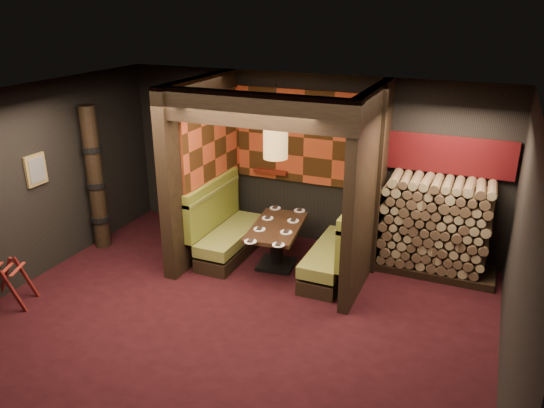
{
  "coord_description": "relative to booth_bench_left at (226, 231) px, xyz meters",
  "views": [
    {
      "loc": [
        2.82,
        -5.31,
        3.92
      ],
      "look_at": [
        0.0,
        1.3,
        1.15
      ],
      "focal_mm": 35.0,
      "sensor_mm": 36.0,
      "label": 1
    }
  ],
  "objects": [
    {
      "name": "partition_left",
      "position": [
        -0.39,
        -0.0,
        1.02
      ],
      "size": [
        0.2,
        2.2,
        2.85
      ],
      "primitive_type": "cube",
      "color": "black",
      "rests_on": "floor"
    },
    {
      "name": "pendant_lamp",
      "position": [
        0.92,
        -0.12,
        1.6
      ],
      "size": [
        0.36,
        0.36,
        1.07
      ],
      "color": "#A87F42",
      "rests_on": "ceiling"
    },
    {
      "name": "lacquer_shelf",
      "position": [
        0.36,
        1.0,
        0.78
      ],
      "size": [
        0.6,
        0.12,
        0.07
      ],
      "primitive_type": "cube",
      "color": "#56160D",
      "rests_on": "wall_back"
    },
    {
      "name": "header_beam",
      "position": [
        0.94,
        -0.95,
        2.23
      ],
      "size": [
        2.85,
        0.18,
        0.44
      ],
      "primitive_type": "cube",
      "color": "black",
      "rests_on": "partition_left"
    },
    {
      "name": "firewood_stack",
      "position": [
        3.25,
        0.7,
        0.35
      ],
      "size": [
        1.73,
        0.7,
        1.5
      ],
      "color": "black",
      "rests_on": "floor"
    },
    {
      "name": "wall_right",
      "position": [
        4.22,
        -1.65,
        1.02
      ],
      "size": [
        0.02,
        5.5,
        2.85
      ],
      "primitive_type": "cube",
      "color": "black",
      "rests_on": "ground"
    },
    {
      "name": "place_settings",
      "position": [
        0.92,
        -0.07,
        0.31
      ],
      "size": [
        0.77,
        1.58,
        0.03
      ],
      "color": "white",
      "rests_on": "dining_table"
    },
    {
      "name": "booth_bench_left",
      "position": [
        0.0,
        0.0,
        0.0
      ],
      "size": [
        0.68,
        1.6,
        1.14
      ],
      "color": "black",
      "rests_on": "floor"
    },
    {
      "name": "wall_left",
      "position": [
        -2.3,
        -1.65,
        1.02
      ],
      "size": [
        0.02,
        5.5,
        2.85
      ],
      "primitive_type": "cube",
      "color": "black",
      "rests_on": "ground"
    },
    {
      "name": "booth_bench_right",
      "position": [
        1.89,
        0.0,
        0.0
      ],
      "size": [
        0.68,
        1.6,
        1.14
      ],
      "color": "black",
      "rests_on": "floor"
    },
    {
      "name": "floor",
      "position": [
        0.96,
        -1.65,
        -0.41
      ],
      "size": [
        6.5,
        5.5,
        0.02
      ],
      "primitive_type": "cube",
      "color": "black",
      "rests_on": "ground"
    },
    {
      "name": "ceiling",
      "position": [
        0.96,
        -1.65,
        2.46
      ],
      "size": [
        6.5,
        5.5,
        0.02
      ],
      "primitive_type": "cube",
      "color": "black",
      "rests_on": "ground"
    },
    {
      "name": "tapa_back_panel",
      "position": [
        0.94,
        1.06,
        1.42
      ],
      "size": [
        2.4,
        0.06,
        1.55
      ],
      "primitive_type": "cube",
      "color": "#AA3D1D",
      "rests_on": "wall_back"
    },
    {
      "name": "luggage_rack",
      "position": [
        -2.01,
        -2.53,
        -0.07
      ],
      "size": [
        0.72,
        0.62,
        0.66
      ],
      "color": "#47100E",
      "rests_on": "floor"
    },
    {
      "name": "totem_column",
      "position": [
        -2.09,
        -0.55,
        0.79
      ],
      "size": [
        0.31,
        0.31,
        2.4
      ],
      "color": "black",
      "rests_on": "floor"
    },
    {
      "name": "wall_front",
      "position": [
        0.96,
        -4.41,
        1.02
      ],
      "size": [
        6.5,
        0.02,
        2.85
      ],
      "primitive_type": "cube",
      "color": "black",
      "rests_on": "ground"
    },
    {
      "name": "wall_back",
      "position": [
        0.96,
        1.11,
        1.02
      ],
      "size": [
        6.5,
        0.02,
        2.85
      ],
      "primitive_type": "cube",
      "color": "black",
      "rests_on": "ground"
    },
    {
      "name": "dining_table",
      "position": [
        0.92,
        -0.07,
        0.06
      ],
      "size": [
        0.88,
        1.4,
        0.7
      ],
      "color": "black",
      "rests_on": "floor"
    },
    {
      "name": "bay_front_post",
      "position": [
        2.35,
        0.31,
        1.02
      ],
      "size": [
        0.08,
        0.08,
        2.85
      ],
      "primitive_type": "cube",
      "color": "black",
      "rests_on": "floor"
    },
    {
      "name": "tapa_side_panel",
      "position": [
        -0.27,
        0.17,
        1.45
      ],
      "size": [
        0.04,
        1.85,
        1.45
      ],
      "primitive_type": "cube",
      "color": "#AA3D1D",
      "rests_on": "partition_left"
    },
    {
      "name": "mosaic_header",
      "position": [
        3.25,
        1.03,
        1.38
      ],
      "size": [
        1.83,
        0.1,
        0.56
      ],
      "primitive_type": "cube",
      "color": "maroon",
      "rests_on": "wall_back"
    },
    {
      "name": "framed_picture",
      "position": [
        -2.25,
        -1.55,
        1.22
      ],
      "size": [
        0.05,
        0.36,
        0.46
      ],
      "color": "olive",
      "rests_on": "wall_left"
    },
    {
      "name": "partition_right",
      "position": [
        2.26,
        0.05,
        1.02
      ],
      "size": [
        0.15,
        2.1,
        2.85
      ],
      "primitive_type": "cube",
      "color": "black",
      "rests_on": "floor"
    }
  ]
}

